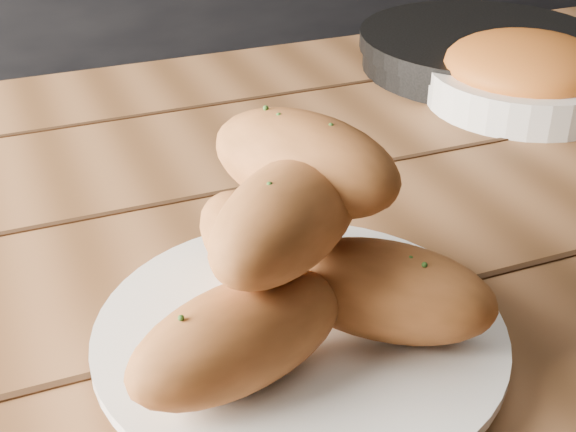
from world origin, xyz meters
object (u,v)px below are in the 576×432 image
(plate, at_px, (300,336))
(skillet, at_px, (482,50))
(bread_rolls, at_px, (296,251))
(table, at_px, (428,295))
(bowl, at_px, (525,75))

(plate, height_order, skillet, skillet)
(bread_rolls, bearing_deg, plate, -62.93)
(skillet, bearing_deg, plate, -135.37)
(bread_rolls, xyz_separation_m, skillet, (0.42, 0.41, -0.05))
(table, bearing_deg, bowl, 39.02)
(plate, distance_m, skillet, 0.59)
(bowl, bearing_deg, table, -140.98)
(plate, height_order, bread_rolls, bread_rolls)
(plate, height_order, bowl, bowl)
(plate, relative_size, bread_rolls, 1.06)
(table, xyz_separation_m, bread_rolls, (-0.18, -0.12, 0.16))
(skillet, xyz_separation_m, bowl, (-0.02, -0.12, 0.01))
(plate, relative_size, skillet, 0.62)
(plate, distance_m, bowl, 0.50)
(plate, bearing_deg, skillet, 44.63)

